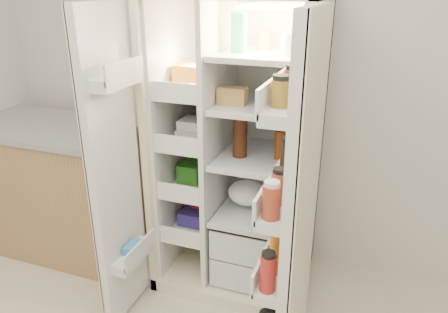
% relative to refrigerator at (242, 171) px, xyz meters
% --- Properties ---
extents(wall_back, '(4.00, 0.02, 2.70)m').
position_rel_refrigerator_xyz_m(wall_back, '(0.06, 0.35, 0.61)').
color(wall_back, silver).
rests_on(wall_back, floor).
extents(refrigerator, '(0.92, 0.70, 1.80)m').
position_rel_refrigerator_xyz_m(refrigerator, '(0.00, 0.00, 0.00)').
color(refrigerator, beige).
rests_on(refrigerator, floor).
extents(freezer_door, '(0.15, 0.40, 1.72)m').
position_rel_refrigerator_xyz_m(freezer_door, '(-0.51, -0.60, 0.15)').
color(freezer_door, silver).
rests_on(freezer_door, floor).
extents(fridge_door, '(0.17, 0.58, 1.72)m').
position_rel_refrigerator_xyz_m(fridge_door, '(0.47, -0.70, 0.13)').
color(fridge_door, silver).
rests_on(fridge_door, floor).
extents(kitchen_counter, '(1.30, 0.69, 0.94)m').
position_rel_refrigerator_xyz_m(kitchen_counter, '(-1.41, -0.13, -0.27)').
color(kitchen_counter, '#A47C52').
rests_on(kitchen_counter, floor).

